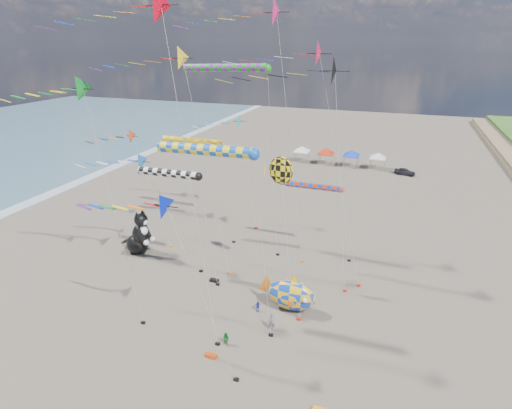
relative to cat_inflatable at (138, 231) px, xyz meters
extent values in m
plane|color=brown|center=(14.72, -16.31, -2.75)|extent=(260.00, 260.00, 0.00)
cone|color=#09B9CE|center=(8.83, 10.67, 11.15)|extent=(1.86, 1.99, 2.05)
cylinder|color=#B2B2B2|center=(9.73, 10.67, 4.20)|extent=(1.81, 0.02, 13.90)
cube|color=black|center=(10.62, 10.67, -2.65)|extent=(0.36, 0.24, 0.20)
cone|color=blue|center=(5.27, -1.46, 9.32)|extent=(1.84, 1.97, 2.03)
cylinder|color=#B2B2B2|center=(6.97, -1.46, 3.29)|extent=(3.42, 0.02, 12.07)
cube|color=black|center=(8.67, -1.46, -2.65)|extent=(0.36, 0.24, 0.20)
cone|color=#D61B6D|center=(15.48, 4.26, 22.87)|extent=(2.68, 2.87, 2.96)
cylinder|color=#B2B2B2|center=(16.96, 4.26, 10.06)|extent=(2.98, 0.02, 25.62)
cube|color=black|center=(18.44, 4.26, -2.65)|extent=(0.36, 0.24, 0.20)
cone|color=#E31746|center=(21.66, 1.50, 19.36)|extent=(2.23, 2.38, 2.46)
cylinder|color=#B2B2B2|center=(23.32, 1.50, 8.31)|extent=(3.36, 0.02, 22.11)
cube|color=black|center=(24.99, 1.50, -2.65)|extent=(0.36, 0.24, 0.20)
cone|color=#FF4517|center=(-1.08, 2.39, 10.20)|extent=(1.68, 1.80, 1.86)
cylinder|color=#B2B2B2|center=(0.78, 2.39, 3.73)|extent=(3.76, 0.02, 12.95)
cube|color=black|center=(2.65, 2.39, -2.65)|extent=(0.36, 0.24, 0.20)
cone|color=black|center=(21.57, 0.07, 17.99)|extent=(2.58, 2.76, 2.85)
cylinder|color=#B2B2B2|center=(22.69, 0.07, 7.62)|extent=(2.26, 0.02, 20.74)
cube|color=black|center=(23.80, 0.07, -2.65)|extent=(0.36, 0.24, 0.20)
cone|color=yellow|center=(9.21, -0.73, 18.93)|extent=(2.14, 2.29, 2.36)
cylinder|color=#B2B2B2|center=(10.44, -0.73, 8.09)|extent=(2.50, 0.02, 21.68)
cube|color=black|center=(11.68, -0.73, -2.65)|extent=(0.36, 0.24, 0.20)
cone|color=red|center=(12.98, -11.04, 22.28)|extent=(2.28, 2.44, 2.52)
cylinder|color=#B2B2B2|center=(14.03, -11.04, 9.77)|extent=(2.12, 0.02, 25.03)
cube|color=black|center=(15.07, -11.04, -2.65)|extent=(0.36, 0.24, 0.20)
cone|color=#041DBE|center=(14.79, -13.96, 10.58)|extent=(1.86, 1.99, 2.05)
cylinder|color=#B2B2B2|center=(16.35, -13.96, 3.92)|extent=(3.15, 0.02, 13.33)
cube|color=black|center=(17.91, -13.96, -2.65)|extent=(0.36, 0.24, 0.20)
cone|color=#0E7E25|center=(4.78, -10.84, 17.09)|extent=(1.96, 2.10, 2.16)
cylinder|color=#B2B2B2|center=(6.28, -10.84, 7.17)|extent=(3.03, 0.02, 19.84)
cube|color=black|center=(7.78, -10.84, -2.65)|extent=(0.36, 0.24, 0.20)
cylinder|color=orange|center=(4.34, 6.01, 9.63)|extent=(7.07, 0.69, 0.69)
sphere|color=orange|center=(7.88, 6.01, 9.63)|extent=(0.72, 0.72, 0.72)
cylinder|color=#B2B2B2|center=(8.63, 6.01, 3.44)|extent=(1.52, 0.02, 12.38)
cube|color=black|center=(9.38, 6.01, -2.65)|extent=(0.36, 0.24, 0.20)
cylinder|color=#1A911F|center=(9.29, 4.80, 17.82)|extent=(9.23, 0.80, 0.80)
sphere|color=#1A911F|center=(13.90, 4.80, 17.82)|extent=(0.84, 0.84, 0.84)
cylinder|color=#B2B2B2|center=(14.65, 4.80, 7.53)|extent=(1.52, 0.02, 20.56)
cube|color=black|center=(15.40, 4.80, -2.65)|extent=(0.36, 0.24, 0.20)
cylinder|color=black|center=(6.76, -3.19, 8.73)|extent=(6.35, 0.77, 0.77)
sphere|color=black|center=(9.94, -3.19, 8.73)|extent=(0.81, 0.81, 0.81)
cylinder|color=#B2B2B2|center=(10.69, -3.19, 2.99)|extent=(1.52, 0.02, 11.48)
cube|color=black|center=(11.44, -3.19, -2.65)|extent=(0.36, 0.24, 0.20)
cylinder|color=red|center=(18.83, 6.20, 5.68)|extent=(6.15, 0.62, 0.62)
sphere|color=red|center=(21.90, 6.20, 5.68)|extent=(0.65, 0.65, 0.65)
cylinder|color=#B2B2B2|center=(22.65, 6.20, 1.47)|extent=(1.52, 0.02, 8.43)
cube|color=black|center=(23.40, 6.20, -2.65)|extent=(0.36, 0.24, 0.20)
cylinder|color=blue|center=(13.54, -8.56, 12.88)|extent=(7.65, 0.86, 0.86)
sphere|color=blue|center=(17.36, -8.56, 12.88)|extent=(0.90, 0.90, 0.90)
cylinder|color=#B2B2B2|center=(18.11, -8.56, 5.07)|extent=(1.52, 0.02, 15.63)
cube|color=black|center=(18.86, -8.56, -2.65)|extent=(0.36, 0.24, 0.20)
ellipsoid|color=yellow|center=(17.35, -1.49, 9.58)|extent=(2.20, 0.40, 2.64)
cone|color=yellow|center=(15.85, -1.49, 9.58)|extent=(0.12, 1.80, 1.80)
cylinder|color=#B2B2B2|center=(18.35, -2.49, 3.42)|extent=(2.03, 2.03, 12.33)
cube|color=black|center=(19.35, -3.49, -2.65)|extent=(0.36, 0.24, 0.20)
ellipsoid|color=#1241B4|center=(19.54, -4.73, -1.01)|extent=(4.76, 2.75, 2.98)
cone|color=orange|center=(16.95, -4.73, -1.01)|extent=(2.16, 0.61, 2.19)
cone|color=yellow|center=(19.73, -4.73, 0.48)|extent=(1.57, 0.45, 1.59)
cylinder|color=#B2B2B2|center=(20.63, -5.23, -2.13)|extent=(0.24, 1.04, 1.26)
cube|color=red|center=(20.54, -5.73, -2.65)|extent=(0.36, 0.24, 0.20)
imported|color=slate|center=(18.69, -7.78, -1.91)|extent=(0.69, 0.54, 1.67)
imported|color=#177323|center=(15.75, -10.87, -2.13)|extent=(0.68, 0.57, 1.24)
imported|color=#2533BB|center=(16.69, -5.79, -2.19)|extent=(0.70, 0.52, 1.11)
cube|color=black|center=(10.83, -2.70, -2.60)|extent=(0.90, 0.44, 0.30)
cube|color=#D7440F|center=(15.16, -12.47, -2.60)|extent=(0.90, 0.44, 0.30)
cube|color=white|center=(8.72, 43.69, -0.50)|extent=(3.00, 3.00, 0.15)
pyramid|color=white|center=(8.72, 43.69, 0.55)|extent=(4.20, 4.20, 1.00)
cylinder|color=#999999|center=(7.42, 42.39, -1.65)|extent=(0.08, 0.08, 2.20)
cylinder|color=#999999|center=(10.02, 42.39, -1.65)|extent=(0.08, 0.08, 2.20)
cylinder|color=#999999|center=(7.42, 44.99, -1.65)|extent=(0.08, 0.08, 2.20)
cylinder|color=#999999|center=(10.02, 44.99, -1.65)|extent=(0.08, 0.08, 2.20)
cube|color=red|center=(13.72, 43.69, -0.50)|extent=(3.00, 3.00, 0.15)
pyramid|color=red|center=(13.72, 43.69, 0.55)|extent=(4.20, 4.20, 1.00)
cylinder|color=#999999|center=(12.42, 42.39, -1.65)|extent=(0.08, 0.08, 2.20)
cylinder|color=#999999|center=(15.02, 42.39, -1.65)|extent=(0.08, 0.08, 2.20)
cylinder|color=#999999|center=(12.42, 44.99, -1.65)|extent=(0.08, 0.08, 2.20)
cylinder|color=#999999|center=(15.02, 44.99, -1.65)|extent=(0.08, 0.08, 2.20)
cube|color=#1635DF|center=(18.72, 43.69, -0.50)|extent=(3.00, 3.00, 0.15)
pyramid|color=#1635DF|center=(18.72, 43.69, 0.55)|extent=(4.20, 4.20, 1.00)
cylinder|color=#999999|center=(17.42, 42.39, -1.65)|extent=(0.08, 0.08, 2.20)
cylinder|color=#999999|center=(20.02, 42.39, -1.65)|extent=(0.08, 0.08, 2.20)
cylinder|color=#999999|center=(17.42, 44.99, -1.65)|extent=(0.08, 0.08, 2.20)
cylinder|color=#999999|center=(20.02, 44.99, -1.65)|extent=(0.08, 0.08, 2.20)
cube|color=silver|center=(23.72, 43.69, -0.50)|extent=(3.00, 3.00, 0.15)
pyramid|color=silver|center=(23.72, 43.69, 0.55)|extent=(4.20, 4.20, 1.00)
cylinder|color=#999999|center=(22.42, 42.39, -1.65)|extent=(0.08, 0.08, 2.20)
cylinder|color=#999999|center=(25.02, 42.39, -1.65)|extent=(0.08, 0.08, 2.20)
cylinder|color=#999999|center=(22.42, 44.99, -1.65)|extent=(0.08, 0.08, 2.20)
cylinder|color=#999999|center=(25.02, 44.99, -1.65)|extent=(0.08, 0.08, 2.20)
imported|color=#26262D|center=(28.87, 41.69, -2.11)|extent=(3.95, 2.28, 1.26)
camera|label=1|loc=(26.76, -34.32, 20.25)|focal=28.00mm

